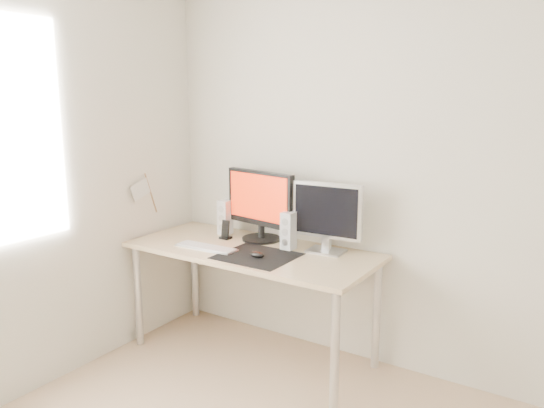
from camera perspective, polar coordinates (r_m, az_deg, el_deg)
The scene contains 11 objects.
wall_back at distance 3.18m, azimuth 15.56°, elevation 3.38°, with size 3.50×3.50×0.00m, color white.
mousepad at distance 3.21m, azimuth -1.61°, elevation -5.60°, with size 0.45×0.40×0.00m, color black.
mouse at distance 3.17m, azimuth -1.62°, elevation -5.47°, with size 0.10×0.06×0.04m, color black.
desk at distance 3.39m, azimuth -2.21°, elevation -6.06°, with size 1.60×0.70×0.73m.
main_monitor at distance 3.49m, azimuth -1.26°, elevation 0.11°, with size 0.55×0.30×0.47m.
second_monitor at distance 3.24m, azimuth 5.93°, elevation -1.11°, with size 0.45×0.17×0.43m.
speaker_left at distance 3.70m, azimuth -5.07°, elevation -1.43°, with size 0.08×0.09×0.24m.
speaker_right at distance 3.32m, azimuth 1.78°, elevation -2.90°, with size 0.08×0.09×0.24m.
keyboard at distance 3.39m, azimuth -7.07°, elevation -4.65°, with size 0.42×0.13×0.02m.
phone_dock at distance 3.59m, azimuth -5.02°, elevation -3.14°, with size 0.07×0.06×0.13m.
pennant at distance 3.70m, azimuth -13.61°, elevation 1.43°, with size 0.01×0.23×0.29m.
Camera 1 is at (0.94, -1.26, 1.69)m, focal length 35.00 mm.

